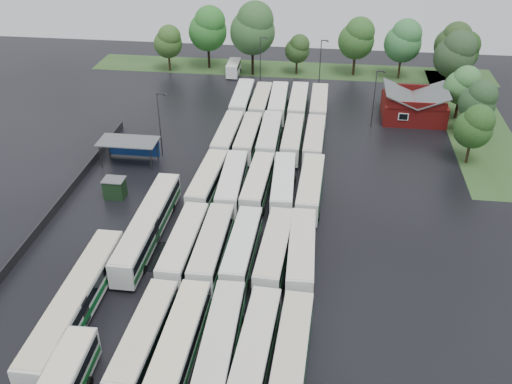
# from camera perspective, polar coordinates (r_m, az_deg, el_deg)

# --- Properties ---
(ground) EXTENTS (160.00, 160.00, 0.00)m
(ground) POSITION_cam_1_polar(r_m,az_deg,el_deg) (61.19, -3.35, -7.65)
(ground) COLOR black
(ground) RESTS_ON ground
(brick_building) EXTENTS (10.07, 8.60, 5.39)m
(brick_building) POSITION_cam_1_polar(r_m,az_deg,el_deg) (97.72, 15.47, 8.07)
(brick_building) COLOR maroon
(brick_building) RESTS_ON ground
(wash_shed) EXTENTS (8.20, 4.20, 3.58)m
(wash_shed) POSITION_cam_1_polar(r_m,az_deg,el_deg) (81.86, -12.56, 4.78)
(wash_shed) COLOR #2D2D30
(wash_shed) RESTS_ON ground
(utility_hut) EXTENTS (2.70, 2.20, 2.62)m
(utility_hut) POSITION_cam_1_polar(r_m,az_deg,el_deg) (74.57, -13.94, 0.39)
(utility_hut) COLOR black
(utility_hut) RESTS_ON ground
(grass_strip_north) EXTENTS (80.00, 10.00, 0.01)m
(grass_strip_north) POSITION_cam_1_polar(r_m,az_deg,el_deg) (118.22, 3.40, 12.14)
(grass_strip_north) COLOR #2B4A1E
(grass_strip_north) RESTS_ON ground
(grass_strip_east) EXTENTS (10.00, 50.00, 0.01)m
(grass_strip_east) POSITION_cam_1_polar(r_m,az_deg,el_deg) (100.40, 20.99, 6.56)
(grass_strip_east) COLOR #2B4A1E
(grass_strip_east) RESTS_ON ground
(west_fence) EXTENTS (0.10, 50.00, 1.20)m
(west_fence) POSITION_cam_1_polar(r_m,az_deg,el_deg) (73.72, -19.43, -1.60)
(west_fence) COLOR #2D2D30
(west_fence) RESTS_ON ground
(bus_r1c0) EXTENTS (3.02, 12.59, 3.49)m
(bus_r1c0) POSITION_cam_1_polar(r_m,az_deg,el_deg) (51.74, -11.07, -14.22)
(bus_r1c0) COLOR silver
(bus_r1c0) RESTS_ON ground
(bus_r1c1) EXTENTS (2.87, 12.83, 3.56)m
(bus_r1c1) POSITION_cam_1_polar(r_m,az_deg,el_deg) (50.98, -7.56, -14.60)
(bus_r1c1) COLOR silver
(bus_r1c1) RESTS_ON ground
(bus_r1c2) EXTENTS (2.91, 12.62, 3.50)m
(bus_r1c2) POSITION_cam_1_polar(r_m,az_deg,el_deg) (50.77, -3.55, -14.63)
(bus_r1c2) COLOR silver
(bus_r1c2) RESTS_ON ground
(bus_r1c3) EXTENTS (3.21, 12.65, 3.49)m
(bus_r1c3) POSITION_cam_1_polar(r_m,az_deg,el_deg) (50.09, -0.03, -15.36)
(bus_r1c3) COLOR silver
(bus_r1c3) RESTS_ON ground
(bus_r1c4) EXTENTS (3.05, 12.49, 3.45)m
(bus_r1c4) POSITION_cam_1_polar(r_m,az_deg,el_deg) (49.84, 3.60, -15.77)
(bus_r1c4) COLOR silver
(bus_r1c4) RESTS_ON ground
(bus_r2c0) EXTENTS (2.88, 12.79, 3.55)m
(bus_r2c0) POSITION_cam_1_polar(r_m,az_deg,el_deg) (61.55, -7.21, -5.32)
(bus_r2c0) COLOR silver
(bus_r2c0) RESTS_ON ground
(bus_r2c1) EXTENTS (2.73, 12.80, 3.56)m
(bus_r2c1) POSITION_cam_1_polar(r_m,az_deg,el_deg) (61.00, -4.43, -5.51)
(bus_r2c1) COLOR silver
(bus_r2c1) RESTS_ON ground
(bus_r2c2) EXTENTS (2.85, 12.35, 3.42)m
(bus_r2c2) POSITION_cam_1_polar(r_m,az_deg,el_deg) (60.77, -1.40, -5.66)
(bus_r2c2) COLOR silver
(bus_r2c2) RESTS_ON ground
(bus_r2c3) EXTENTS (3.22, 12.74, 3.52)m
(bus_r2c3) POSITION_cam_1_polar(r_m,az_deg,el_deg) (60.32, 1.87, -5.93)
(bus_r2c3) COLOR silver
(bus_r2c3) RESTS_ON ground
(bus_r2c4) EXTENTS (3.07, 12.87, 3.56)m
(bus_r2c4) POSITION_cam_1_polar(r_m,az_deg,el_deg) (60.17, 4.56, -6.10)
(bus_r2c4) COLOR silver
(bus_r2c4) RESTS_ON ground
(bus_r3c0) EXTENTS (3.17, 12.63, 3.49)m
(bus_r3c0) POSITION_cam_1_polar(r_m,az_deg,el_deg) (72.84, -4.84, 1.05)
(bus_r3c0) COLOR silver
(bus_r3c0) RESTS_ON ground
(bus_r3c1) EXTENTS (3.18, 12.83, 3.54)m
(bus_r3c1) POSITION_cam_1_polar(r_m,az_deg,el_deg) (72.19, -2.40, 0.87)
(bus_r3c1) COLOR silver
(bus_r3c1) RESTS_ON ground
(bus_r3c2) EXTENTS (2.98, 12.45, 3.45)m
(bus_r3c2) POSITION_cam_1_polar(r_m,az_deg,el_deg) (72.07, 0.16, 0.80)
(bus_r3c2) COLOR silver
(bus_r3c2) RESTS_ON ground
(bus_r3c3) EXTENTS (3.18, 12.72, 3.51)m
(bus_r3c3) POSITION_cam_1_polar(r_m,az_deg,el_deg) (71.84, 2.74, 0.68)
(bus_r3c3) COLOR silver
(bus_r3c3) RESTS_ON ground
(bus_r3c4) EXTENTS (3.11, 12.98, 3.59)m
(bus_r3c4) POSITION_cam_1_polar(r_m,az_deg,el_deg) (71.47, 5.46, 0.43)
(bus_r3c4) COLOR silver
(bus_r3c4) RESTS_ON ground
(bus_r4c0) EXTENTS (2.92, 12.68, 3.52)m
(bus_r4c0) POSITION_cam_1_polar(r_m,az_deg,el_deg) (84.41, -2.82, 5.56)
(bus_r4c0) COLOR silver
(bus_r4c0) RESTS_ON ground
(bus_r4c1) EXTENTS (2.71, 12.38, 3.44)m
(bus_r4c1) POSITION_cam_1_polar(r_m,az_deg,el_deg) (84.10, -0.78, 5.46)
(bus_r4c1) COLOR silver
(bus_r4c1) RESTS_ON ground
(bus_r4c2) EXTENTS (2.95, 13.03, 3.62)m
(bus_r4c2) POSITION_cam_1_polar(r_m,az_deg,el_deg) (83.90, 1.37, 5.46)
(bus_r4c2) COLOR silver
(bus_r4c2) RESTS_ON ground
(bus_r4c3) EXTENTS (2.65, 12.28, 3.42)m
(bus_r4c3) POSITION_cam_1_polar(r_m,az_deg,el_deg) (83.86, 3.67, 5.31)
(bus_r4c3) COLOR silver
(bus_r4c3) RESTS_ON ground
(bus_r4c4) EXTENTS (2.86, 12.51, 3.47)m
(bus_r4c4) POSITION_cam_1_polar(r_m,az_deg,el_deg) (83.55, 5.84, 5.13)
(bus_r4c4) COLOR silver
(bus_r4c4) RESTS_ON ground
(bus_r5c0) EXTENTS (3.04, 13.04, 3.61)m
(bus_r5c0) POSITION_cam_1_polar(r_m,az_deg,el_deg) (97.04, -1.39, 9.12)
(bus_r5c0) COLOR silver
(bus_r5c0) RESTS_ON ground
(bus_r5c1) EXTENTS (2.64, 12.31, 3.43)m
(bus_r5c1) POSITION_cam_1_polar(r_m,az_deg,el_deg) (96.38, 0.48, 8.91)
(bus_r5c1) COLOR silver
(bus_r5c1) RESTS_ON ground
(bus_r5c2) EXTENTS (3.04, 12.73, 3.52)m
(bus_r5c2) POSITION_cam_1_polar(r_m,az_deg,el_deg) (96.18, 2.24, 8.87)
(bus_r5c2) COLOR silver
(bus_r5c2) RESTS_ON ground
(bus_r5c3) EXTENTS (2.77, 12.86, 3.58)m
(bus_r5c3) POSITION_cam_1_polar(r_m,az_deg,el_deg) (96.00, 4.25, 8.78)
(bus_r5c3) COLOR silver
(bus_r5c3) RESTS_ON ground
(bus_r5c4) EXTENTS (2.69, 12.61, 3.51)m
(bus_r5c4) POSITION_cam_1_polar(r_m,az_deg,el_deg) (95.96, 6.30, 8.64)
(bus_r5c4) COLOR silver
(bus_r5c4) RESTS_ON ground
(artic_bus_west_b) EXTENTS (2.74, 18.87, 3.50)m
(artic_bus_west_b) POSITION_cam_1_polar(r_m,az_deg,el_deg) (65.34, -10.74, -3.28)
(artic_bus_west_b) COLOR silver
(artic_bus_west_b) RESTS_ON ground
(artic_bus_west_c) EXTENTS (2.82, 19.50, 3.62)m
(artic_bus_west_c) POSITION_cam_1_polar(r_m,az_deg,el_deg) (56.57, -17.55, -10.52)
(artic_bus_west_c) COLOR silver
(artic_bus_west_c) RESTS_ON ground
(minibus) EXTENTS (2.39, 6.08, 2.63)m
(minibus) POSITION_cam_1_polar(r_m,az_deg,el_deg) (114.57, -2.26, 12.31)
(minibus) COLOR white
(minibus) RESTS_ON ground
(tree_north_0) EXTENTS (5.57, 5.57, 9.23)m
(tree_north_0) POSITION_cam_1_polar(r_m,az_deg,el_deg) (116.89, -8.76, 14.67)
(tree_north_0) COLOR #3B2816
(tree_north_0) RESTS_ON ground
(tree_north_1) EXTENTS (7.57, 7.57, 12.54)m
(tree_north_1) POSITION_cam_1_polar(r_m,az_deg,el_deg) (117.01, -4.78, 16.01)
(tree_north_1) COLOR black
(tree_north_1) RESTS_ON ground
(tree_north_2) EXTENTS (8.65, 8.65, 14.32)m
(tree_north_2) POSITION_cam_1_polar(r_m,az_deg,el_deg) (112.36, -0.26, 16.09)
(tree_north_2) COLOR black
(tree_north_2) RESTS_ON ground
(tree_north_3) EXTENTS (4.79, 4.79, 7.93)m
(tree_north_3) POSITION_cam_1_polar(r_m,az_deg,el_deg) (114.24, 4.22, 14.12)
(tree_north_3) COLOR #2F221A
(tree_north_3) RESTS_ON ground
(tree_north_4) EXTENTS (6.90, 6.90, 11.43)m
(tree_north_4) POSITION_cam_1_polar(r_m,az_deg,el_deg) (114.33, 10.10, 14.93)
(tree_north_4) COLOR #332416
(tree_north_4) RESTS_ON ground
(tree_north_5) EXTENTS (7.00, 7.00, 11.59)m
(tree_north_5) POSITION_cam_1_polar(r_m,az_deg,el_deg) (114.19, 14.58, 14.46)
(tree_north_5) COLOR #382815
(tree_north_5) RESTS_ON ground
(tree_north_6) EXTENTS (6.76, 6.76, 11.20)m
(tree_north_6) POSITION_cam_1_polar(r_m,az_deg,el_deg) (116.25, 19.18, 13.92)
(tree_north_6) COLOR black
(tree_north_6) RESTS_ON ground
(tree_east_0) EXTENTS (5.35, 5.35, 8.85)m
(tree_east_0) POSITION_cam_1_polar(r_m,az_deg,el_deg) (84.11, 21.06, 6.16)
(tree_east_0) COLOR #2F2315
(tree_east_0) RESTS_ON ground
(tree_east_1) EXTENTS (5.52, 5.52, 9.14)m
(tree_east_1) POSITION_cam_1_polar(r_m,az_deg,el_deg) (92.82, 21.39, 8.50)
(tree_east_1) COLOR black
(tree_east_1) RESTS_ON ground
(tree_east_2) EXTENTS (5.51, 5.47, 9.06)m
(tree_east_2) POSITION_cam_1_polar(r_m,az_deg,el_deg) (98.78, 20.00, 10.04)
(tree_east_2) COLOR black
(tree_east_2) RESTS_ON ground
(tree_east_3) EXTENTS (7.14, 7.14, 11.83)m
(tree_east_3) POSITION_cam_1_polar(r_m,az_deg,el_deg) (108.13, 19.36, 12.90)
(tree_east_3) COLOR black
(tree_east_3) RESTS_ON ground
(tree_east_4) EXTENTS (6.16, 6.16, 10.20)m
(tree_east_4) POSITION_cam_1_polar(r_m,az_deg,el_deg) (114.43, 20.03, 13.17)
(tree_east_4) COLOR black
(tree_east_4) RESTS_ON ground
(lamp_post_ne) EXTENTS (1.44, 0.28, 9.35)m
(lamp_post_ne) POSITION_cam_1_polar(r_m,az_deg,el_deg) (91.92, 11.84, 9.49)
(lamp_post_ne) COLOR #2D2D30
(lamp_post_ne) RESTS_ON ground
(lamp_post_nw) EXTENTS (1.47, 0.29, 9.53)m
(lamp_post_nw) POSITION_cam_1_polar(r_m,az_deg,el_deg) (82.06, -9.56, 7.14)
(lamp_post_nw) COLOR #2D2D30
(lamp_post_nw) RESTS_ON ground
(lamp_post_back_w) EXTENTS (1.45, 0.28, 9.41)m
(lamp_post_back_w) POSITION_cam_1_polar(r_m,az_deg,el_deg) (106.86, 0.50, 13.20)
(lamp_post_back_w) COLOR #2D2D30
(lamp_post_back_w) RESTS_ON ground
(lamp_post_back_e) EXTENTS (1.41, 0.27, 9.16)m
(lamp_post_back_e) POSITION_cam_1_polar(r_m,az_deg,el_deg) (106.69, 6.52, 12.90)
(lamp_post_back_e) COLOR #2D2D30
(lamp_post_back_e) RESTS_ON ground
(puddle_2) EXTENTS (5.48, 5.48, 0.01)m
(puddle_2) POSITION_cam_1_polar(r_m,az_deg,el_deg) (63.66, -9.86, -6.37)
(puddle_2) COLOR black
(puddle_2) RESTS_ON ground
(puddle_3) EXTENTS (3.79, 3.79, 0.01)m
(puddle_3) POSITION_cam_1_polar(r_m,az_deg,el_deg) (57.22, -0.33, -10.83)
(puddle_3) COLOR black
(puddle_3) RESTS_ON ground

